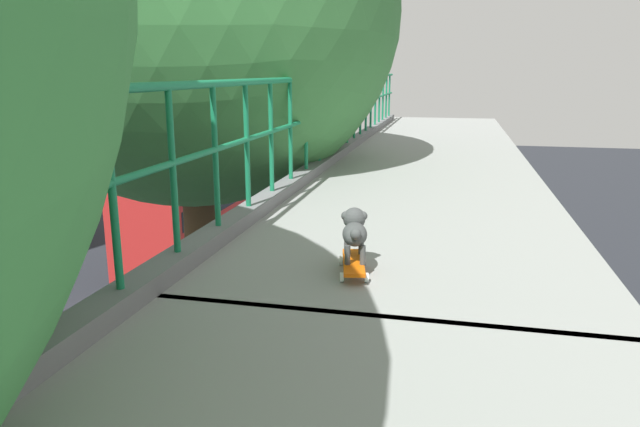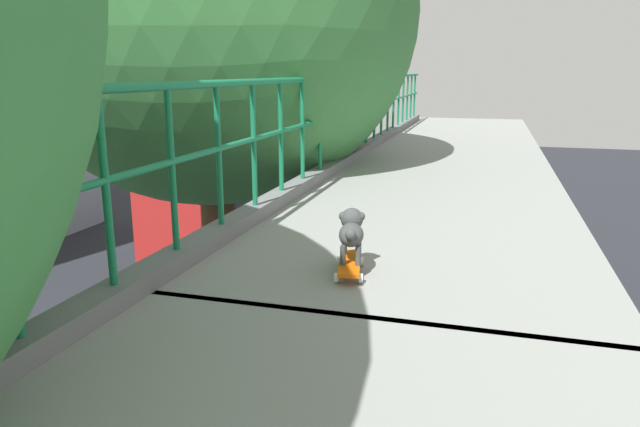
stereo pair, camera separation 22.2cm
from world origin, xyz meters
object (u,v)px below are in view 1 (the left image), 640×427
toy_skateboard (353,263)px  small_dog (355,230)px  city_bus (213,200)px  car_black_fifth (185,351)px

toy_skateboard → small_dog: small_dog is taller
city_bus → small_dog: (9.25, -18.89, 4.32)m
car_black_fifth → small_dog: 11.47m
car_black_fifth → toy_skateboard: 11.43m
car_black_fifth → small_dog: size_ratio=9.98×
car_black_fifth → city_bus: size_ratio=0.34×
toy_skateboard → city_bus: bearing=116.0°
toy_skateboard → car_black_fifth: bearing=123.5°
car_black_fifth → small_dog: small_dog is taller
car_black_fifth → toy_skateboard: toy_skateboard is taller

